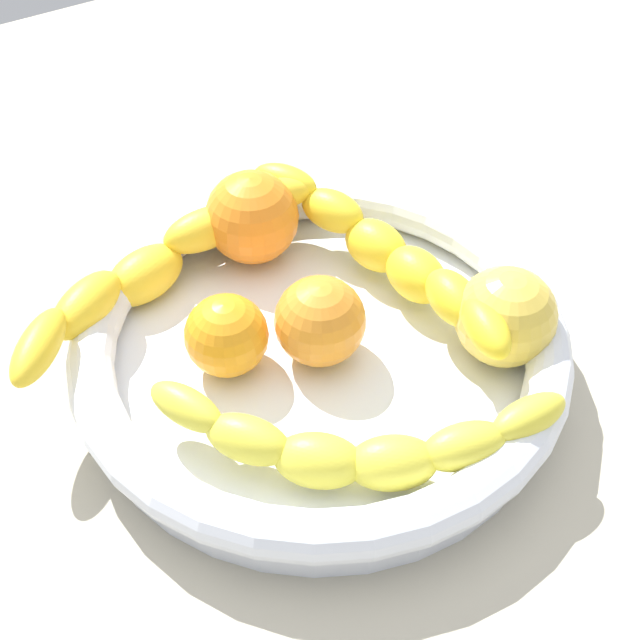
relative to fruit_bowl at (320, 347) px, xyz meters
The scene contains 9 objects.
kitchen_counter 4.05cm from the fruit_bowl, ahead, with size 120.00×120.00×3.00cm, color #B0A892.
fruit_bowl is the anchor object (origin of this frame).
banana_draped_left 8.06cm from the fruit_bowl, 109.69° to the left, with size 24.38×7.55×5.00cm.
banana_draped_right 9.45cm from the fruit_bowl, 20.17° to the right, with size 15.16×20.47×3.67cm.
banana_arching_top 12.42cm from the fruit_bowl, 146.07° to the right, with size 10.82×25.08×5.54cm.
orange_front 11.31cm from the fruit_bowl, behind, with size 6.63×6.63×6.63cm, color orange.
orange_mid_left 6.24cm from the fruit_bowl, 112.84° to the right, with size 5.27×5.27×5.27cm, color orange.
orange_mid_right 2.38cm from the fruit_bowl, behind, with size 5.80×5.80×5.80cm, color orange.
apple_yellow 11.86cm from the fruit_bowl, 57.91° to the left, with size 6.41×6.41×6.41cm, color #E4C147.
Camera 1 is at (32.28, -20.61, 46.44)cm, focal length 48.94 mm.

